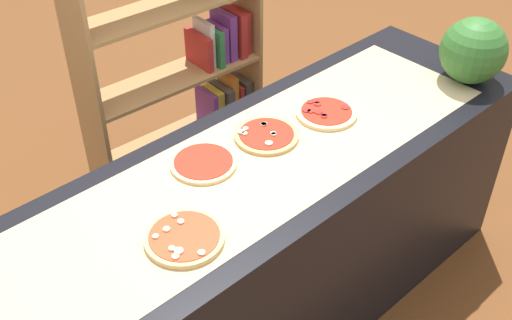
{
  "coord_description": "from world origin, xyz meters",
  "views": [
    {
      "loc": [
        -1.23,
        -1.33,
        2.34
      ],
      "look_at": [
        0.0,
        0.0,
        0.93
      ],
      "focal_mm": 44.08,
      "sensor_mm": 36.0,
      "label": 1
    }
  ],
  "objects_px": {
    "pizza_plain_1": "(203,163)",
    "pizza_mushroom_2": "(266,135)",
    "pizza_mushroom_0": "(184,238)",
    "pizza_pepperoni_3": "(326,113)",
    "bookshelf": "(196,66)",
    "watermelon": "(473,51)"
  },
  "relations": [
    {
      "from": "pizza_mushroom_2",
      "to": "pizza_mushroom_0",
      "type": "bearing_deg",
      "value": -158.22
    },
    {
      "from": "pizza_mushroom_2",
      "to": "pizza_pepperoni_3",
      "type": "distance_m",
      "value": 0.29
    },
    {
      "from": "pizza_mushroom_0",
      "to": "pizza_plain_1",
      "type": "relative_size",
      "value": 1.04
    },
    {
      "from": "pizza_mushroom_0",
      "to": "pizza_pepperoni_3",
      "type": "height_order",
      "value": "pizza_mushroom_0"
    },
    {
      "from": "pizza_plain_1",
      "to": "watermelon",
      "type": "height_order",
      "value": "watermelon"
    },
    {
      "from": "pizza_pepperoni_3",
      "to": "watermelon",
      "type": "height_order",
      "value": "watermelon"
    },
    {
      "from": "pizza_mushroom_0",
      "to": "bookshelf",
      "type": "height_order",
      "value": "bookshelf"
    },
    {
      "from": "pizza_mushroom_0",
      "to": "watermelon",
      "type": "bearing_deg",
      "value": -2.05
    },
    {
      "from": "pizza_mushroom_2",
      "to": "pizza_pepperoni_3",
      "type": "bearing_deg",
      "value": -10.14
    },
    {
      "from": "pizza_plain_1",
      "to": "pizza_mushroom_2",
      "type": "bearing_deg",
      "value": -6.16
    },
    {
      "from": "pizza_mushroom_0",
      "to": "pizza_mushroom_2",
      "type": "height_order",
      "value": "pizza_mushroom_0"
    },
    {
      "from": "pizza_plain_1",
      "to": "bookshelf",
      "type": "height_order",
      "value": "bookshelf"
    },
    {
      "from": "bookshelf",
      "to": "pizza_mushroom_0",
      "type": "bearing_deg",
      "value": -129.48
    },
    {
      "from": "pizza_mushroom_2",
      "to": "bookshelf",
      "type": "height_order",
      "value": "bookshelf"
    },
    {
      "from": "watermelon",
      "to": "pizza_mushroom_0",
      "type": "bearing_deg",
      "value": 177.95
    },
    {
      "from": "pizza_plain_1",
      "to": "pizza_mushroom_2",
      "type": "height_order",
      "value": "pizza_mushroom_2"
    },
    {
      "from": "pizza_mushroom_0",
      "to": "pizza_pepperoni_3",
      "type": "relative_size",
      "value": 1.03
    },
    {
      "from": "pizza_mushroom_0",
      "to": "pizza_plain_1",
      "type": "bearing_deg",
      "value": 42.14
    },
    {
      "from": "pizza_mushroom_0",
      "to": "pizza_pepperoni_3",
      "type": "distance_m",
      "value": 0.88
    },
    {
      "from": "pizza_plain_1",
      "to": "bookshelf",
      "type": "relative_size",
      "value": 0.17
    },
    {
      "from": "bookshelf",
      "to": "watermelon",
      "type": "bearing_deg",
      "value": -59.77
    },
    {
      "from": "pizza_plain_1",
      "to": "pizza_mushroom_0",
      "type": "bearing_deg",
      "value": -137.86
    }
  ]
}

